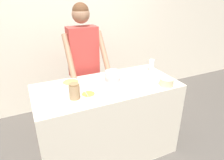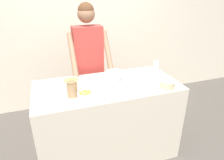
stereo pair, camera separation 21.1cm
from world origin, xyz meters
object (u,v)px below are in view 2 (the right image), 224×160
Objects in this scene: frosting_bowl_yellow at (71,83)px; ceramic_plate at (141,79)px; person_baker at (88,57)px; cake at (114,77)px; drinking_glass at (156,67)px; stoneware_jar at (72,89)px; frosting_bowl_orange at (85,96)px; frosting_bowl_pink at (168,84)px.

ceramic_plate is (0.78, -0.06, -0.04)m from frosting_bowl_yellow.
cake is (0.18, -0.49, -0.10)m from person_baker.
cake is 1.57× the size of ceramic_plate.
frosting_bowl_yellow is at bearing -178.98° from cake.
drinking_glass is 1.11m from stoneware_jar.
frosting_bowl_orange reaches higher than frosting_bowl_yellow.
ceramic_plate is at bearing -12.53° from cake.
person_baker is 5.10× the size of cake.
ceramic_plate is (-0.17, 0.29, -0.04)m from frosting_bowl_pink.
stoneware_jar is (-0.02, -0.20, 0.03)m from frosting_bowl_yellow.
person_baker is at bearing 151.32° from drinking_glass.
person_baker reaches higher than frosting_bowl_yellow.
frosting_bowl_pink is 0.98m from stoneware_jar.
frosting_bowl_yellow is 0.32m from frosting_bowl_orange.
frosting_bowl_orange is 0.15m from stoneware_jar.
frosting_bowl_pink is at bearing -20.11° from frosting_bowl_yellow.
frosting_bowl_orange is at bearing -141.06° from cake.
person_baker is 11.06× the size of stoneware_jar.
frosting_bowl_pink is 1.00× the size of drinking_glass.
frosting_bowl_orange reaches higher than ceramic_plate.
ceramic_plate is (0.48, -0.55, -0.14)m from person_baker.
stoneware_jar reaches higher than frosting_bowl_orange.
person_baker is 1.07m from frosting_bowl_pink.
person_baker reaches higher than ceramic_plate.
frosting_bowl_yellow is at bearing -175.58° from drinking_glass.
person_baker reaches higher than frosting_bowl_orange.
drinking_glass is (0.97, 0.39, 0.03)m from frosting_bowl_orange.
cake is at bearing -172.78° from drinking_glass.
person_baker is 9.26× the size of frosting_bowl_yellow.
person_baker reaches higher than cake.
stoneware_jar is (-0.80, -0.15, 0.07)m from ceramic_plate.
frosting_bowl_yellow is at bearing -121.15° from person_baker.
ceramic_plate is at bearing 19.87° from frosting_bowl_orange.
frosting_bowl_orange is (0.08, -0.31, -0.00)m from frosting_bowl_yellow.
stoneware_jar reaches higher than cake.
ceramic_plate is at bearing -4.29° from frosting_bowl_yellow.
frosting_bowl_pink is (0.65, -0.84, -0.10)m from person_baker.
frosting_bowl_orange is at bearing -45.98° from stoneware_jar.
frosting_bowl_orange is (-0.39, -0.32, -0.00)m from cake.
stoneware_jar is (-0.97, 0.14, 0.03)m from frosting_bowl_pink.
ceramic_plate is at bearing 10.42° from stoneware_jar.
stoneware_jar reaches higher than ceramic_plate.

